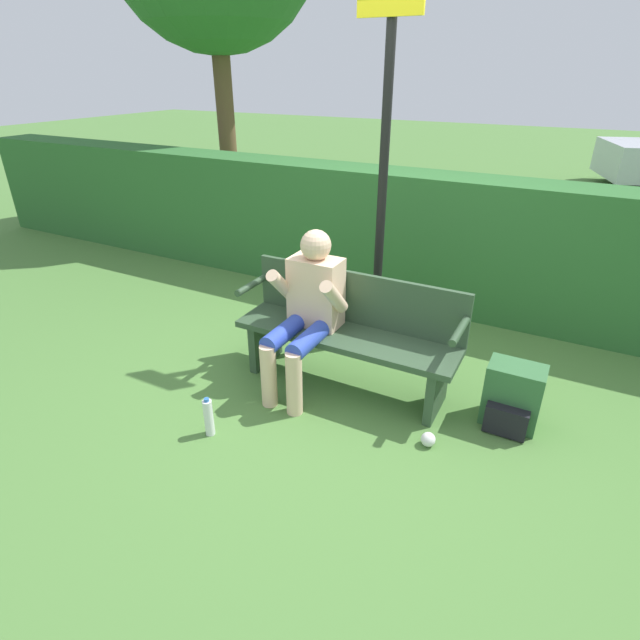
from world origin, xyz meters
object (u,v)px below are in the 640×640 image
park_bench (349,330)px  water_bottle (209,417)px  backpack (512,397)px  person_seated (307,306)px  signpost (384,154)px

park_bench → water_bottle: bearing=-118.5°
park_bench → backpack: (1.15, 0.04, -0.23)m
person_seated → water_bottle: bearing=-107.9°
backpack → signpost: 1.92m
person_seated → water_bottle: size_ratio=4.12×
park_bench → signpost: signpost is taller
park_bench → water_bottle: (-0.52, -0.97, -0.30)m
park_bench → signpost: size_ratio=0.60×
person_seated → water_bottle: (-0.27, -0.82, -0.49)m
backpack → park_bench: bearing=-177.9°
water_bottle → park_bench: bearing=61.5°
water_bottle → signpost: (0.46, 1.64, 1.42)m
person_seated → backpack: (1.41, 0.19, -0.42)m
person_seated → park_bench: bearing=29.0°
park_bench → person_seated: 0.35m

